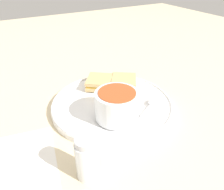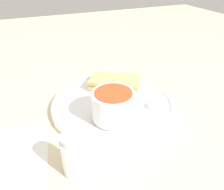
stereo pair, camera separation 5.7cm
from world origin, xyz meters
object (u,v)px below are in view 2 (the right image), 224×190
at_px(soup_bowl, 113,105).
at_px(sandwich_half_near, 127,83).
at_px(spoon, 151,106).
at_px(sandwich_half_far, 103,81).
at_px(salt_shaker, 73,155).

height_order(soup_bowl, sandwich_half_near, soup_bowl).
distance_m(spoon, sandwich_half_near, 0.12).
bearing_deg(sandwich_half_far, salt_shaker, -120.81).
relative_size(soup_bowl, salt_shaker, 1.16).
relative_size(spoon, sandwich_half_far, 1.02).
bearing_deg(salt_shaker, spoon, 24.71).
bearing_deg(sandwich_half_near, sandwich_half_far, 151.52).
height_order(soup_bowl, salt_shaker, salt_shaker).
xyz_separation_m(soup_bowl, salt_shaker, (-0.12, -0.10, -0.01)).
relative_size(spoon, salt_shaker, 1.19).
xyz_separation_m(spoon, salt_shaker, (-0.23, -0.10, 0.02)).
bearing_deg(soup_bowl, salt_shaker, -139.51).
xyz_separation_m(sandwich_half_far, salt_shaker, (-0.15, -0.26, 0.01)).
relative_size(sandwich_half_far, salt_shaker, 1.16).
distance_m(sandwich_half_near, salt_shaker, 0.31).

